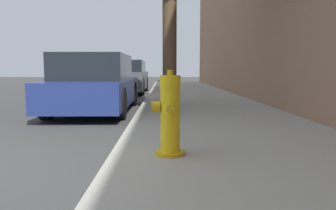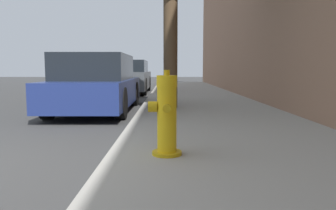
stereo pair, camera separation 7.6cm
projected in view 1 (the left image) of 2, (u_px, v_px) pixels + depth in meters
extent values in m
cube|color=#99968E|center=(266.00, 169.00, 3.13)|extent=(3.08, 40.00, 0.15)
cylinder|color=#C39C11|center=(170.00, 153.00, 3.36)|extent=(0.31, 0.31, 0.04)
cylinder|color=yellow|center=(170.00, 120.00, 3.33)|extent=(0.20, 0.20, 0.66)
cylinder|color=yellow|center=(170.00, 81.00, 3.28)|extent=(0.21, 0.21, 0.12)
cylinder|color=#C39C11|center=(170.00, 73.00, 3.27)|extent=(0.06, 0.06, 0.05)
cylinder|color=#C39C11|center=(170.00, 108.00, 3.18)|extent=(0.08, 0.08, 0.08)
cylinder|color=#C39C11|center=(170.00, 105.00, 3.45)|extent=(0.08, 0.08, 0.08)
cylinder|color=#C39C11|center=(156.00, 107.00, 3.31)|extent=(0.09, 0.11, 0.11)
cube|color=navy|center=(96.00, 92.00, 7.87)|extent=(1.65, 4.16, 0.59)
cube|color=black|center=(94.00, 67.00, 7.64)|extent=(1.52, 2.29, 0.59)
cylinder|color=black|center=(79.00, 94.00, 9.15)|extent=(0.20, 0.66, 0.66)
cylinder|color=black|center=(133.00, 94.00, 9.17)|extent=(0.20, 0.66, 0.66)
cylinder|color=black|center=(46.00, 104.00, 6.59)|extent=(0.20, 0.66, 0.66)
cylinder|color=black|center=(120.00, 103.00, 6.61)|extent=(0.20, 0.66, 0.66)
cube|color=#4C5156|center=(126.00, 80.00, 14.01)|extent=(1.71, 4.41, 0.72)
cube|color=black|center=(125.00, 66.00, 13.77)|extent=(1.57, 2.43, 0.48)
cylinder|color=black|center=(113.00, 84.00, 15.38)|extent=(0.20, 0.68, 0.68)
cylinder|color=black|center=(146.00, 84.00, 15.40)|extent=(0.20, 0.68, 0.68)
cylinder|color=black|center=(102.00, 87.00, 12.66)|extent=(0.20, 0.68, 0.68)
cylinder|color=black|center=(142.00, 87.00, 12.68)|extent=(0.20, 0.68, 0.68)
cylinder|color=brown|center=(170.00, 35.00, 7.31)|extent=(0.32, 0.32, 3.26)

